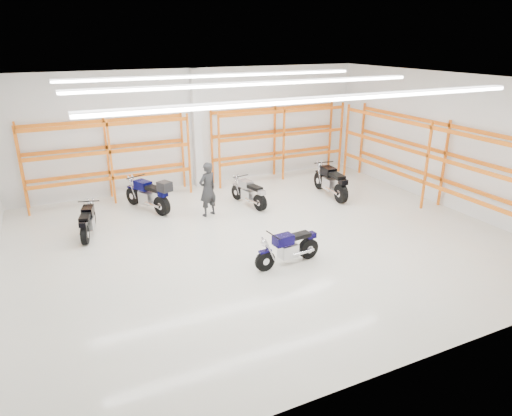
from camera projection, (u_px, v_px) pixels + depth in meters
name	position (u px, v px, depth m)	size (l,w,h in m)	color
ground	(264.00, 240.00, 13.37)	(14.00, 14.00, 0.00)	silver
room_shell	(264.00, 128.00, 12.24)	(14.02, 12.02, 4.51)	silver
motorcycle_main	(290.00, 248.00, 11.82)	(1.92, 0.64, 0.94)	black
motorcycle_back_a	(88.00, 222.00, 13.48)	(0.79, 1.84, 0.92)	black
motorcycle_back_b	(150.00, 195.00, 15.37)	(1.23, 2.21, 1.20)	black
motorcycle_back_c	(250.00, 193.00, 15.91)	(0.69, 1.95, 0.96)	black
motorcycle_back_d	(331.00, 182.00, 16.81)	(0.78, 2.37, 1.16)	black
standing_man	(208.00, 189.00, 14.89)	(0.66, 0.43, 1.81)	#232326
structural_column	(197.00, 129.00, 17.50)	(0.32, 0.32, 4.50)	white
pallet_racking_back_left	(108.00, 152.00, 16.00)	(5.67, 0.87, 3.00)	orange
pallet_racking_back_right	(279.00, 135.00, 18.74)	(5.67, 0.87, 3.00)	orange
pallet_racking_side	(437.00, 156.00, 15.34)	(0.87, 9.07, 3.00)	orange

